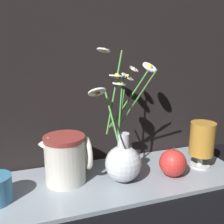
% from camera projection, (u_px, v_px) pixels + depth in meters
% --- Properties ---
extents(ground_plane, '(6.00, 6.00, 0.00)m').
position_uv_depth(ground_plane, '(108.00, 182.00, 0.75)').
color(ground_plane, black).
extents(shelf, '(0.83, 0.28, 0.01)m').
position_uv_depth(shelf, '(108.00, 180.00, 0.75)').
color(shelf, gray).
rests_on(shelf, ground_plane).
extents(vase_with_flowers, '(0.24, 0.17, 0.38)m').
position_uv_depth(vase_with_flowers, '(123.00, 157.00, 0.73)').
color(vase_with_flowers, silver).
rests_on(vase_with_flowers, shelf).
extents(ceramic_pitcher, '(0.14, 0.12, 0.15)m').
position_uv_depth(ceramic_pitcher, '(66.00, 157.00, 0.72)').
color(ceramic_pitcher, beige).
rests_on(ceramic_pitcher, shelf).
extents(tea_glass, '(0.08, 0.08, 0.15)m').
position_uv_depth(tea_glass, '(202.00, 140.00, 0.80)').
color(tea_glass, silver).
rests_on(tea_glass, shelf).
extents(orange_fruit, '(0.08, 0.08, 0.09)m').
position_uv_depth(orange_fruit, '(173.00, 163.00, 0.76)').
color(orange_fruit, red).
rests_on(orange_fruit, shelf).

